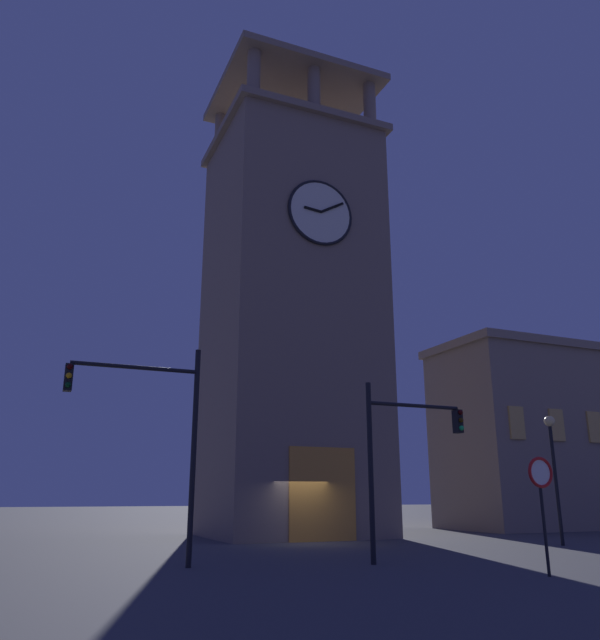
{
  "coord_description": "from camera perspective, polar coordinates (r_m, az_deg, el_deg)",
  "views": [
    {
      "loc": [
        10.97,
        24.99,
        1.89
      ],
      "look_at": [
        -1.54,
        -4.22,
        10.96
      ],
      "focal_mm": 34.67,
      "sensor_mm": 36.0,
      "label": 1
    }
  ],
  "objects": [
    {
      "name": "ground_plane",
      "position": [
        27.36,
        0.54,
        -19.9
      ],
      "size": [
        200.0,
        200.0,
        0.0
      ],
      "primitive_type": "plane",
      "color": "#424247"
    },
    {
      "name": "traffic_signal_mid",
      "position": [
        18.2,
        -13.25,
        -9.0
      ],
      "size": [
        3.76,
        0.41,
        6.11
      ],
      "color": "black",
      "rests_on": "ground_plane"
    },
    {
      "name": "street_lamp",
      "position": [
        27.97,
        22.31,
        -11.34
      ],
      "size": [
        0.44,
        0.44,
        5.11
      ],
      "color": "black",
      "rests_on": "ground_plane"
    },
    {
      "name": "traffic_signal_near",
      "position": [
        19.66,
        9.46,
        -11.25
      ],
      "size": [
        3.48,
        0.41,
        5.26
      ],
      "color": "black",
      "rests_on": "ground_plane"
    },
    {
      "name": "adjacent_wing_building",
      "position": [
        44.8,
        24.96,
        -9.84
      ],
      "size": [
        20.65,
        6.81,
        11.0
      ],
      "color": "gray",
      "rests_on": "ground_plane"
    },
    {
      "name": "clocktower",
      "position": [
        32.9,
        -0.81,
        0.44
      ],
      "size": [
        8.69,
        8.01,
        28.08
      ],
      "color": "gray",
      "rests_on": "ground_plane"
    },
    {
      "name": "no_horn_sign",
      "position": [
        17.25,
        21.36,
        -13.73
      ],
      "size": [
        0.78,
        0.14,
        2.86
      ],
      "color": "black",
      "rests_on": "ground_plane"
    }
  ]
}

